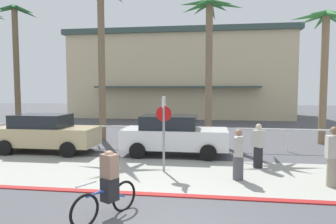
# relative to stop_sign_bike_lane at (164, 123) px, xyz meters

# --- Properties ---
(ground_plane) EXTENTS (80.00, 80.00, 0.00)m
(ground_plane) POSITION_rel_stop_sign_bike_lane_xyz_m (0.55, 5.57, -1.68)
(ground_plane) COLOR #4C4C51
(sidewalk_strip) EXTENTS (44.00, 4.00, 0.02)m
(sidewalk_strip) POSITION_rel_stop_sign_bike_lane_xyz_m (0.55, -0.23, -1.67)
(sidewalk_strip) COLOR #9E9E93
(sidewalk_strip) RESTS_ON ground
(curb_paint) EXTENTS (44.00, 0.24, 0.03)m
(curb_paint) POSITION_rel_stop_sign_bike_lane_xyz_m (0.55, -2.23, -1.66)
(curb_paint) COLOR maroon
(curb_paint) RESTS_ON ground
(building_backdrop) EXTENTS (21.84, 12.31, 8.45)m
(building_backdrop) POSITION_rel_stop_sign_bike_lane_xyz_m (-1.56, 23.02, 2.56)
(building_backdrop) COLOR beige
(building_backdrop) RESTS_ON ground
(rail_fence) EXTENTS (22.24, 0.08, 1.04)m
(rail_fence) POSITION_rel_stop_sign_bike_lane_xyz_m (0.55, 4.07, -0.84)
(rail_fence) COLOR white
(rail_fence) RESTS_ON ground
(stop_sign_bike_lane) EXTENTS (0.52, 0.56, 2.56)m
(stop_sign_bike_lane) POSITION_rel_stop_sign_bike_lane_xyz_m (0.00, 0.00, 0.00)
(stop_sign_bike_lane) COLOR gray
(stop_sign_bike_lane) RESTS_ON ground
(palm_tree_1) EXTENTS (2.65, 3.10, 8.17)m
(palm_tree_1) POSITION_rel_stop_sign_bike_lane_xyz_m (-10.80, 8.06, 4.12)
(palm_tree_1) COLOR brown
(palm_tree_1) RESTS_ON ground
(palm_tree_2) EXTENTS (3.66, 3.26, 8.37)m
(palm_tree_2) POSITION_rel_stop_sign_bike_lane_xyz_m (-4.23, 5.62, 4.40)
(palm_tree_2) COLOR #756047
(palm_tree_2) RESTS_ON ground
(palm_tree_3) EXTENTS (3.27, 3.23, 7.41)m
(palm_tree_3) POSITION_rel_stop_sign_bike_lane_xyz_m (1.43, 6.05, 4.03)
(palm_tree_3) COLOR #756047
(palm_tree_3) RESTS_ON ground
(palm_tree_4) EXTENTS (3.31, 3.65, 6.73)m
(palm_tree_4) POSITION_rel_stop_sign_bike_lane_xyz_m (7.20, 6.35, 3.51)
(palm_tree_4) COLOR #846B4C
(palm_tree_4) RESTS_ON ground
(car_tan_1) EXTENTS (4.40, 2.02, 1.69)m
(car_tan_1) POSITION_rel_stop_sign_bike_lane_xyz_m (-5.67, 2.46, -0.81)
(car_tan_1) COLOR tan
(car_tan_1) RESTS_ON ground
(car_white_2) EXTENTS (4.40, 2.02, 1.69)m
(car_white_2) POSITION_rel_stop_sign_bike_lane_xyz_m (0.01, 2.65, -0.81)
(car_white_2) COLOR white
(car_white_2) RESTS_ON ground
(cyclist_blue_0) EXTENTS (0.95, 1.61, 1.50)m
(cyclist_blue_0) POSITION_rel_stop_sign_bike_lane_xyz_m (-0.65, -3.73, -0.98)
(cyclist_blue_0) COLOR black
(cyclist_blue_0) RESTS_ON ground
(pedestrian_0) EXTENTS (0.46, 0.47, 1.58)m
(pedestrian_0) POSITION_rel_stop_sign_bike_lane_xyz_m (3.23, 0.97, -0.95)
(pedestrian_0) COLOR #232326
(pedestrian_0) RESTS_ON ground
(pedestrian_1) EXTENTS (0.41, 0.33, 1.75)m
(pedestrian_1) POSITION_rel_stop_sign_bike_lane_xyz_m (5.01, -0.90, -0.87)
(pedestrian_1) COLOR gray
(pedestrian_1) RESTS_ON ground
(pedestrian_2) EXTENTS (0.34, 0.42, 1.58)m
(pedestrian_2) POSITION_rel_stop_sign_bike_lane_xyz_m (2.41, -0.58, -0.96)
(pedestrian_2) COLOR #4C4C51
(pedestrian_2) RESTS_ON ground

